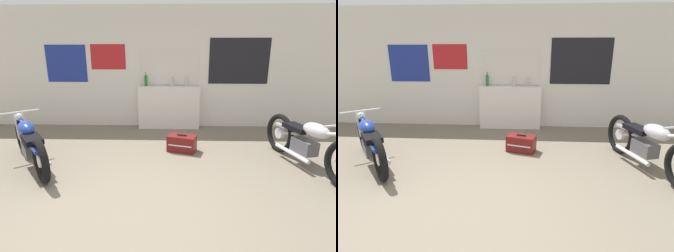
# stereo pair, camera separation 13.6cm
# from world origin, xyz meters

# --- Properties ---
(ground_plane) EXTENTS (24.00, 24.00, 0.00)m
(ground_plane) POSITION_xyz_m (0.00, 0.00, 0.00)
(ground_plane) COLOR #706656
(wall_back) EXTENTS (10.00, 0.07, 2.80)m
(wall_back) POSITION_xyz_m (0.02, 3.65, 1.40)
(wall_back) COLOR silver
(wall_back) RESTS_ON ground_plane
(sill_counter) EXTENTS (1.44, 0.28, 1.01)m
(sill_counter) POSITION_xyz_m (0.47, 3.47, 0.50)
(sill_counter) COLOR silver
(sill_counter) RESTS_ON ground_plane
(bottle_leftmost) EXTENTS (0.07, 0.07, 0.32)m
(bottle_leftmost) POSITION_xyz_m (-0.08, 3.51, 1.15)
(bottle_leftmost) COLOR #23662D
(bottle_leftmost) RESTS_ON sill_counter
(bottle_left_center) EXTENTS (0.08, 0.08, 0.22)m
(bottle_left_center) POSITION_xyz_m (0.55, 3.43, 1.10)
(bottle_left_center) COLOR #B7B2A8
(bottle_left_center) RESTS_ON sill_counter
(bottle_center) EXTENTS (0.06, 0.06, 0.23)m
(bottle_center) POSITION_xyz_m (0.87, 3.48, 1.11)
(bottle_center) COLOR #B7B2A8
(bottle_center) RESTS_ON sill_counter
(motorcycle_silver) EXTENTS (0.78, 2.11, 0.91)m
(motorcycle_silver) POSITION_xyz_m (2.74, 1.32, 0.43)
(motorcycle_silver) COLOR black
(motorcycle_silver) RESTS_ON ground_plane
(motorcycle_blue) EXTENTS (1.38, 1.62, 0.83)m
(motorcycle_blue) POSITION_xyz_m (-1.72, 1.23, 0.40)
(motorcycle_blue) COLOR black
(motorcycle_blue) RESTS_ON ground_plane
(hard_case_darkred) EXTENTS (0.58, 0.43, 0.33)m
(hard_case_darkred) POSITION_xyz_m (0.75, 1.97, 0.15)
(hard_case_darkred) COLOR maroon
(hard_case_darkred) RESTS_ON ground_plane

